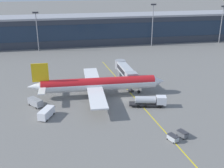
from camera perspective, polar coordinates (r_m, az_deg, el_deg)
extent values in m
plane|color=slate|center=(90.36, 2.74, -3.06)|extent=(700.00, 700.00, 0.00)
cube|color=yellow|center=(92.80, 4.23, -2.42)|extent=(8.10, 79.65, 0.01)
cube|color=#2D333D|center=(162.04, -6.59, 10.45)|extent=(199.02, 16.95, 14.61)
cube|color=#1E2D42|center=(153.54, -6.35, 10.14)|extent=(193.05, 0.16, 8.18)
cube|color=#99999E|center=(160.80, -6.70, 13.18)|extent=(203.00, 17.29, 1.00)
cylinder|color=white|center=(91.63, -2.64, -0.09)|extent=(36.83, 5.21, 3.90)
cylinder|color=red|center=(91.50, -2.64, 0.11)|extent=(36.09, 5.02, 3.74)
cone|color=white|center=(95.47, 9.22, 0.54)|extent=(4.03, 3.84, 3.70)
cone|color=white|center=(91.84, -15.10, -0.52)|extent=(4.79, 3.48, 3.31)
cube|color=gold|center=(90.10, -14.07, 2.19)|extent=(5.08, 0.54, 5.84)
cube|color=white|center=(95.11, -13.35, 0.52)|extent=(2.22, 6.30, 0.24)
cube|color=white|center=(87.87, -13.71, -1.25)|extent=(2.22, 6.30, 0.24)
cube|color=white|center=(100.64, -4.06, 1.68)|extent=(5.35, 15.58, 0.40)
cube|color=white|center=(82.72, -2.97, -2.73)|extent=(5.35, 15.58, 0.40)
cylinder|color=#939399|center=(98.58, -3.33, 0.43)|extent=(3.07, 2.25, 2.14)
cylinder|color=#939399|center=(85.89, -2.48, -2.79)|extent=(3.07, 2.25, 2.14)
cylinder|color=black|center=(95.00, 5.35, -1.56)|extent=(1.01, 0.44, 1.00)
cylinder|color=slate|center=(94.64, 5.37, -1.02)|extent=(0.20, 0.20, 1.91)
cylinder|color=black|center=(94.33, -4.05, -1.68)|extent=(1.01, 0.44, 1.00)
cylinder|color=slate|center=(93.97, -4.06, -1.15)|extent=(0.20, 0.20, 1.91)
cylinder|color=black|center=(91.12, -3.87, -2.53)|extent=(1.01, 0.44, 1.00)
cylinder|color=slate|center=(90.74, -3.88, -1.98)|extent=(0.20, 0.20, 1.91)
cube|color=#B2B7BC|center=(101.18, 2.67, 2.77)|extent=(3.60, 14.44, 2.80)
cube|color=#232328|center=(101.20, 2.69, 2.77)|extent=(3.63, 12.16, 1.54)
cube|color=#9EA3A8|center=(94.68, 3.82, 1.44)|extent=(3.73, 3.35, 2.94)
cylinder|color=#4C4C51|center=(95.84, 3.77, -0.41)|extent=(0.70, 0.70, 3.76)
cube|color=#262628|center=(96.48, 3.75, -1.36)|extent=(1.87, 1.87, 0.30)
cylinder|color=gray|center=(107.77, 1.65, 3.94)|extent=(3.90, 3.90, 3.08)
cylinder|color=gray|center=(108.78, 1.63, 2.30)|extent=(1.80, 1.80, 3.76)
cube|color=#232326|center=(86.00, 6.77, -3.95)|extent=(10.30, 4.57, 0.50)
cube|color=silver|center=(85.99, 9.73, -3.21)|extent=(3.27, 3.04, 2.50)
cube|color=black|center=(85.97, 10.58, -2.91)|extent=(0.65, 2.28, 1.12)
cylinder|color=#B7BABF|center=(85.41, 6.62, -3.13)|extent=(6.33, 3.43, 2.20)
cylinder|color=black|center=(87.60, 9.21, -3.78)|extent=(1.05, 0.55, 1.00)
cylinder|color=black|center=(85.47, 9.40, -4.45)|extent=(1.05, 0.55, 1.00)
cylinder|color=black|center=(87.15, 6.50, -3.77)|extent=(1.05, 0.55, 1.00)
cylinder|color=black|center=(85.01, 6.62, -4.44)|extent=(1.05, 0.55, 1.00)
cylinder|color=black|center=(87.00, 5.12, -3.76)|extent=(1.05, 0.55, 1.00)
cylinder|color=black|center=(84.85, 5.21, -4.44)|extent=(1.05, 0.55, 1.00)
cube|color=white|center=(80.75, -12.88, -5.60)|extent=(4.64, 6.22, 2.20)
cube|color=black|center=(79.46, -13.40, -5.80)|extent=(2.76, 2.74, 0.66)
cylinder|color=black|center=(79.22, -12.85, -7.05)|extent=(0.49, 0.65, 0.60)
cylinder|color=black|center=(80.17, -14.16, -6.81)|extent=(0.49, 0.65, 0.60)
cylinder|color=black|center=(82.36, -11.52, -5.79)|extent=(0.49, 0.65, 0.60)
cylinder|color=black|center=(83.28, -12.79, -5.58)|extent=(0.49, 0.65, 0.60)
cube|color=gray|center=(88.31, -14.96, -3.48)|extent=(4.73, 5.24, 2.00)
cube|color=black|center=(89.14, -15.43, -3.04)|extent=(2.57, 2.54, 0.60)
cylinder|color=black|center=(89.63, -16.02, -3.92)|extent=(0.57, 0.63, 0.60)
cylinder|color=black|center=(90.53, -15.03, -3.55)|extent=(0.57, 0.63, 0.60)
cylinder|color=black|center=(86.91, -14.76, -4.59)|extent=(0.57, 0.63, 0.60)
cylinder|color=black|center=(87.84, -13.74, -4.21)|extent=(0.57, 0.63, 0.60)
cube|color=#B2B7BC|center=(70.34, 11.96, -10.43)|extent=(2.39, 2.98, 1.10)
cube|color=#333338|center=(69.98, 12.01, -9.94)|extent=(2.44, 3.04, 0.10)
cylinder|color=black|center=(70.77, 10.89, -10.65)|extent=(0.25, 0.38, 0.36)
cylinder|color=black|center=(71.70, 11.77, -10.27)|extent=(0.25, 0.38, 0.36)
cylinder|color=black|center=(69.56, 12.09, -11.36)|extent=(0.25, 0.38, 0.36)
cylinder|color=black|center=(70.50, 12.97, -10.96)|extent=(0.25, 0.38, 0.36)
cube|color=#595B60|center=(72.39, 13.79, -9.62)|extent=(2.39, 2.98, 1.10)
cube|color=#333338|center=(72.04, 13.84, -9.14)|extent=(2.44, 3.04, 0.10)
cylinder|color=black|center=(72.78, 12.74, -9.85)|extent=(0.25, 0.38, 0.36)
cylinder|color=black|center=(73.75, 13.57, -9.48)|extent=(0.25, 0.38, 0.36)
cylinder|color=black|center=(71.60, 13.94, -10.52)|extent=(0.25, 0.38, 0.36)
cylinder|color=black|center=(72.58, 14.77, -10.14)|extent=(0.25, 0.38, 0.36)
cylinder|color=gray|center=(157.12, 8.03, 11.31)|extent=(0.44, 0.44, 21.42)
cube|color=#333338|center=(155.65, 8.24, 15.34)|extent=(2.80, 0.50, 0.80)
cylinder|color=gray|center=(173.85, 20.80, 10.82)|extent=(0.44, 0.44, 19.73)
cube|color=#333338|center=(172.55, 21.26, 14.16)|extent=(2.80, 0.50, 0.80)
cylinder|color=gray|center=(149.89, -14.59, 9.84)|extent=(0.44, 0.44, 18.68)
cube|color=#333338|center=(148.40, -14.94, 13.52)|extent=(2.80, 0.50, 0.80)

